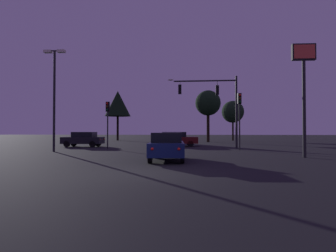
{
  "coord_description": "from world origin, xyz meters",
  "views": [
    {
      "loc": [
        1.92,
        -9.97,
        1.6
      ],
      "look_at": [
        -0.2,
        15.07,
        2.09
      ],
      "focal_mm": 28.33,
      "sensor_mm": 36.0,
      "label": 1
    }
  ],
  "objects_px": {
    "parking_lot_lamp_post": "(54,87)",
    "store_sign_illuminated": "(304,74)",
    "traffic_light_corner_left": "(108,115)",
    "car_crossing_right": "(175,139)",
    "tree_left_far": "(233,112)",
    "tree_behind_sign": "(208,103)",
    "car_nearside_lane": "(167,146)",
    "tree_center_horizon": "(118,104)",
    "traffic_signal_mast_arm": "(216,98)",
    "traffic_light_corner_right": "(239,110)",
    "car_crossing_left": "(83,139)"
  },
  "relations": [
    {
      "from": "parking_lot_lamp_post",
      "to": "store_sign_illuminated",
      "type": "bearing_deg",
      "value": -10.31
    },
    {
      "from": "parking_lot_lamp_post",
      "to": "traffic_light_corner_left",
      "type": "bearing_deg",
      "value": 48.26
    },
    {
      "from": "car_crossing_right",
      "to": "tree_left_far",
      "type": "bearing_deg",
      "value": 63.77
    },
    {
      "from": "store_sign_illuminated",
      "to": "tree_behind_sign",
      "type": "bearing_deg",
      "value": 100.63
    },
    {
      "from": "tree_behind_sign",
      "to": "car_crossing_right",
      "type": "bearing_deg",
      "value": -110.01
    },
    {
      "from": "tree_left_far",
      "to": "car_nearside_lane",
      "type": "bearing_deg",
      "value": -105.11
    },
    {
      "from": "store_sign_illuminated",
      "to": "tree_left_far",
      "type": "height_order",
      "value": "store_sign_illuminated"
    },
    {
      "from": "store_sign_illuminated",
      "to": "tree_center_horizon",
      "type": "height_order",
      "value": "tree_center_horizon"
    },
    {
      "from": "traffic_light_corner_left",
      "to": "car_nearside_lane",
      "type": "bearing_deg",
      "value": -55.46
    },
    {
      "from": "traffic_light_corner_left",
      "to": "store_sign_illuminated",
      "type": "bearing_deg",
      "value": -25.1
    },
    {
      "from": "traffic_signal_mast_arm",
      "to": "tree_behind_sign",
      "type": "bearing_deg",
      "value": 89.34
    },
    {
      "from": "traffic_light_corner_right",
      "to": "car_crossing_right",
      "type": "xyz_separation_m",
      "value": [
        -5.74,
        5.15,
        -2.59
      ]
    },
    {
      "from": "tree_behind_sign",
      "to": "tree_center_horizon",
      "type": "height_order",
      "value": "tree_center_horizon"
    },
    {
      "from": "traffic_light_corner_left",
      "to": "store_sign_illuminated",
      "type": "xyz_separation_m",
      "value": [
        14.37,
        -6.73,
        2.05
      ]
    },
    {
      "from": "traffic_light_corner_right",
      "to": "parking_lot_lamp_post",
      "type": "xyz_separation_m",
      "value": [
        -14.78,
        -2.9,
        1.68
      ]
    },
    {
      "from": "parking_lot_lamp_post",
      "to": "tree_left_far",
      "type": "height_order",
      "value": "parking_lot_lamp_post"
    },
    {
      "from": "traffic_light_corner_left",
      "to": "parking_lot_lamp_post",
      "type": "bearing_deg",
      "value": -131.74
    },
    {
      "from": "traffic_light_corner_right",
      "to": "tree_left_far",
      "type": "relative_size",
      "value": 0.71
    },
    {
      "from": "tree_behind_sign",
      "to": "tree_center_horizon",
      "type": "distance_m",
      "value": 16.21
    },
    {
      "from": "car_crossing_left",
      "to": "traffic_light_corner_right",
      "type": "bearing_deg",
      "value": -13.32
    },
    {
      "from": "parking_lot_lamp_post",
      "to": "tree_left_far",
      "type": "bearing_deg",
      "value": 55.46
    },
    {
      "from": "car_crossing_right",
      "to": "traffic_light_corner_left",
      "type": "bearing_deg",
      "value": -142.52
    },
    {
      "from": "tree_center_horizon",
      "to": "tree_left_far",
      "type": "bearing_deg",
      "value": 2.15
    },
    {
      "from": "car_crossing_left",
      "to": "tree_center_horizon",
      "type": "relative_size",
      "value": 0.48
    },
    {
      "from": "car_nearside_lane",
      "to": "parking_lot_lamp_post",
      "type": "distance_m",
      "value": 11.66
    },
    {
      "from": "traffic_light_corner_left",
      "to": "tree_left_far",
      "type": "relative_size",
      "value": 0.63
    },
    {
      "from": "traffic_signal_mast_arm",
      "to": "tree_left_far",
      "type": "bearing_deg",
      "value": 76.9
    },
    {
      "from": "traffic_signal_mast_arm",
      "to": "car_nearside_lane",
      "type": "relative_size",
      "value": 1.64
    },
    {
      "from": "store_sign_illuminated",
      "to": "tree_center_horizon",
      "type": "bearing_deg",
      "value": 124.47
    },
    {
      "from": "traffic_light_corner_right",
      "to": "tree_center_horizon",
      "type": "xyz_separation_m",
      "value": [
        -16.74,
        22.29,
        3.01
      ]
    },
    {
      "from": "traffic_light_corner_left",
      "to": "tree_center_horizon",
      "type": "bearing_deg",
      "value": 103.29
    },
    {
      "from": "tree_center_horizon",
      "to": "car_crossing_left",
      "type": "bearing_deg",
      "value": -85.03
    },
    {
      "from": "car_crossing_right",
      "to": "parking_lot_lamp_post",
      "type": "height_order",
      "value": "parking_lot_lamp_post"
    },
    {
      "from": "traffic_light_corner_left",
      "to": "traffic_light_corner_right",
      "type": "bearing_deg",
      "value": -3.16
    },
    {
      "from": "tree_behind_sign",
      "to": "tree_center_horizon",
      "type": "xyz_separation_m",
      "value": [
        -15.2,
        5.58,
        0.67
      ]
    },
    {
      "from": "traffic_signal_mast_arm",
      "to": "parking_lot_lamp_post",
      "type": "height_order",
      "value": "parking_lot_lamp_post"
    },
    {
      "from": "car_crossing_right",
      "to": "tree_behind_sign",
      "type": "bearing_deg",
      "value": 69.99
    },
    {
      "from": "traffic_signal_mast_arm",
      "to": "traffic_light_corner_right",
      "type": "bearing_deg",
      "value": -56.49
    },
    {
      "from": "traffic_light_corner_right",
      "to": "store_sign_illuminated",
      "type": "relative_size",
      "value": 0.7
    },
    {
      "from": "parking_lot_lamp_post",
      "to": "tree_behind_sign",
      "type": "distance_m",
      "value": 23.68
    },
    {
      "from": "tree_left_far",
      "to": "traffic_signal_mast_arm",
      "type": "bearing_deg",
      "value": -103.1
    },
    {
      "from": "car_crossing_right",
      "to": "tree_center_horizon",
      "type": "xyz_separation_m",
      "value": [
        -10.99,
        17.14,
        5.6
      ]
    },
    {
      "from": "traffic_light_corner_right",
      "to": "car_nearside_lane",
      "type": "distance_m",
      "value": 10.31
    },
    {
      "from": "traffic_light_corner_right",
      "to": "traffic_light_corner_left",
      "type": "bearing_deg",
      "value": 176.84
    },
    {
      "from": "parking_lot_lamp_post",
      "to": "car_crossing_right",
      "type": "bearing_deg",
      "value": 41.68
    },
    {
      "from": "car_nearside_lane",
      "to": "car_crossing_right",
      "type": "xyz_separation_m",
      "value": [
        -0.33,
        13.53,
        0.0
      ]
    },
    {
      "from": "store_sign_illuminated",
      "to": "tree_behind_sign",
      "type": "distance_m",
      "value": 23.21
    },
    {
      "from": "traffic_light_corner_left",
      "to": "tree_behind_sign",
      "type": "xyz_separation_m",
      "value": [
        10.09,
        16.07,
        2.7
      ]
    },
    {
      "from": "parking_lot_lamp_post",
      "to": "tree_center_horizon",
      "type": "distance_m",
      "value": 25.3
    },
    {
      "from": "traffic_light_corner_right",
      "to": "car_crossing_left",
      "type": "relative_size",
      "value": 1.17
    }
  ]
}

